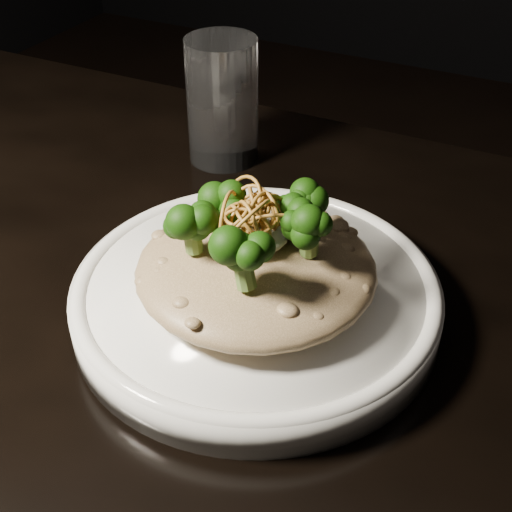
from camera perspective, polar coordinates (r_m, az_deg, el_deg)
The scene contains 7 objects.
table at distance 0.60m, azimuth -7.23°, elevation -12.06°, with size 1.10×0.80×0.75m.
plate at distance 0.55m, azimuth 0.00°, elevation -3.42°, with size 0.28×0.28×0.03m, color white.
risotto at distance 0.52m, azimuth 0.01°, elevation -1.00°, with size 0.18×0.18×0.04m, color brown.
broccoli at distance 0.50m, azimuth -0.18°, elevation 2.90°, with size 0.13×0.13×0.05m, color black, non-canonical shape.
cheese at distance 0.51m, azimuth -0.30°, elevation 1.74°, with size 0.05×0.05×0.01m, color white.
shallots at distance 0.49m, azimuth -0.22°, elevation 3.83°, with size 0.05×0.05×0.03m, color olive, non-canonical shape.
drinking_glass at distance 0.74m, azimuth -2.70°, elevation 12.27°, with size 0.07×0.07×0.13m, color silver.
Camera 1 is at (0.24, -0.32, 1.11)m, focal length 50.00 mm.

